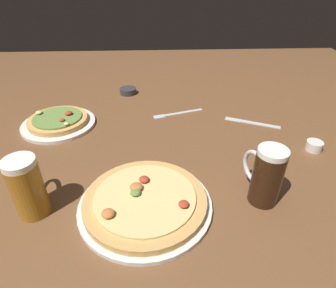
% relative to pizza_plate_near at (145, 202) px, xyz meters
% --- Properties ---
extents(ground_plane, '(2.40, 2.40, 0.03)m').
position_rel_pizza_plate_near_xyz_m(ground_plane, '(0.07, 0.25, -0.03)').
color(ground_plane, brown).
extents(pizza_plate_near, '(0.33, 0.33, 0.05)m').
position_rel_pizza_plate_near_xyz_m(pizza_plate_near, '(0.00, 0.00, 0.00)').
color(pizza_plate_near, silver).
rests_on(pizza_plate_near, ground_plane).
extents(pizza_plate_far, '(0.27, 0.27, 0.05)m').
position_rel_pizza_plate_near_xyz_m(pizza_plate_far, '(-0.33, 0.43, -0.00)').
color(pizza_plate_far, silver).
rests_on(pizza_plate_far, ground_plane).
extents(beer_mug_dark, '(0.07, 0.13, 0.16)m').
position_rel_pizza_plate_near_xyz_m(beer_mug_dark, '(0.30, 0.02, 0.06)').
color(beer_mug_dark, black).
rests_on(beer_mug_dark, ground_plane).
extents(beer_mug_amber, '(0.08, 0.13, 0.16)m').
position_rel_pizza_plate_near_xyz_m(beer_mug_amber, '(-0.27, 0.00, 0.06)').
color(beer_mug_amber, '#9E6619').
rests_on(beer_mug_amber, ground_plane).
extents(ramekin_sauce, '(0.07, 0.07, 0.03)m').
position_rel_pizza_plate_near_xyz_m(ramekin_sauce, '(-0.09, 0.72, -0.00)').
color(ramekin_sauce, '#333338').
rests_on(ramekin_sauce, ground_plane).
extents(ramekin_butter, '(0.05, 0.05, 0.03)m').
position_rel_pizza_plate_near_xyz_m(ramekin_butter, '(0.54, 0.23, -0.00)').
color(ramekin_butter, silver).
rests_on(ramekin_butter, ground_plane).
extents(fork_left, '(0.20, 0.08, 0.01)m').
position_rel_pizza_plate_near_xyz_m(fork_left, '(0.12, 0.50, -0.01)').
color(fork_left, silver).
rests_on(fork_left, ground_plane).
extents(knife_right, '(0.20, 0.10, 0.01)m').
position_rel_pizza_plate_near_xyz_m(knife_right, '(0.40, 0.41, -0.01)').
color(knife_right, silver).
rests_on(knife_right, ground_plane).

